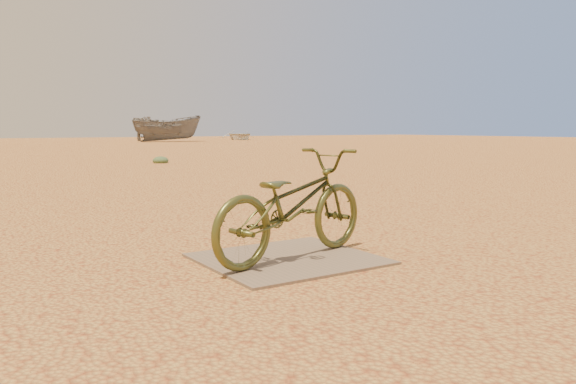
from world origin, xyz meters
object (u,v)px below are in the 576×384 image
boat_far_right (239,135)px  plywood_board (288,259)px  boat_mid_right (167,128)px  bicycle (292,204)px

boat_far_right → plywood_board: bearing=-95.4°
boat_mid_right → boat_far_right: boat_mid_right is taller
boat_far_right → bicycle: bearing=-95.4°
bicycle → boat_far_right: size_ratio=0.41×
bicycle → boat_far_right: 46.97m
boat_mid_right → boat_far_right: (8.14, 3.34, -0.60)m
boat_far_right → boat_mid_right: bearing=-135.7°
bicycle → boat_far_right: bicycle is taller
plywood_board → boat_far_right: boat_far_right is taller
plywood_board → bicycle: bicycle is taller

